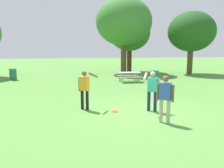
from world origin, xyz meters
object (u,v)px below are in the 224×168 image
Objects in this scene: trash_can_further_along at (13,74)px; tree_slender_mid at (191,32)px; trash_can_beside_table at (155,77)px; frisbee at (115,111)px; person_bystander at (152,88)px; picnic_table_near at (129,75)px; person_catcher at (85,87)px; person_thrower at (165,96)px; tree_broad_center at (124,22)px; tree_far_right at (130,34)px.

tree_slender_mid reaches higher than trash_can_further_along.
frisbee is at bearing -124.40° from trash_can_beside_table.
person_bystander is 6.27× the size of frisbee.
person_bystander reaches higher than picnic_table_near.
person_catcher is at bearing -136.20° from tree_slender_mid.
person_catcher is 0.26× the size of tree_slender_mid.
person_thrower is 0.21× the size of tree_broad_center.
person_thrower is at bearing -103.21° from tree_far_right.
frisbee is 0.04× the size of tree_slender_mid.
trash_can_beside_table is 0.12× the size of tree_broad_center.
tree_slender_mid is at bearing 43.80° from person_catcher.
person_thrower reaches higher than trash_can_beside_table.
tree_slender_mid is at bearing 48.14° from frisbee.
trash_can_beside_table is 8.70m from tree_broad_center.
tree_broad_center is (5.49, 13.60, 4.36)m from person_catcher.
person_bystander is (0.15, 1.46, 0.02)m from person_thrower.
trash_can_beside_table is 0.15× the size of tree_far_right.
frisbee is (1.15, -0.61, -0.95)m from person_catcher.
person_bystander is 0.21× the size of tree_broad_center.
person_catcher and person_bystander have the same top height.
person_catcher is 15.30m from tree_broad_center.
tree_far_right reaches higher than frisbee.
person_thrower and person_bystander have the same top height.
tree_far_right reaches higher than trash_can_beside_table.
person_catcher is (-2.49, 2.34, 0.02)m from person_thrower.
person_bystander is 0.26× the size of tree_slender_mid.
tree_slender_mid is (5.40, -3.67, -0.00)m from tree_far_right.
frisbee is at bearing -107.02° from tree_broad_center.
tree_slender_mid reaches higher than picnic_table_near.
person_bystander is at bearing -18.34° from person_catcher.
person_thrower and person_catcher have the same top height.
tree_slender_mid is (12.01, 11.51, 3.33)m from person_catcher.
picnic_table_near is 1.98m from trash_can_beside_table.
frisbee is 17.25m from tree_far_right.
tree_broad_center is (3.00, 15.94, 4.38)m from person_thrower.
tree_far_right is (3.96, 16.06, 3.34)m from person_bystander.
person_catcher is 8.56m from picnic_table_near.
person_catcher is at bearing 161.66° from person_bystander.
trash_can_beside_table is at bearing 65.63° from person_bystander.
tree_far_right reaches higher than trash_can_further_along.
trash_can_beside_table is at bearing 68.48° from person_thrower.
tree_slender_mid is (16.88, 0.95, 3.81)m from trash_can_further_along.
frisbee is 0.15× the size of picnic_table_near.
person_bystander reaches higher than frisbee.
tree_slender_mid is (9.51, 13.85, 3.35)m from person_thrower.
tree_broad_center reaches higher than frisbee.
person_catcher is 1.00× the size of person_bystander.
tree_far_right is (11.48, 4.61, 3.81)m from trash_can_further_along.
person_thrower is at bearing -60.27° from trash_can_further_along.
trash_can_beside_table is (3.44, 8.72, -0.46)m from person_thrower.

